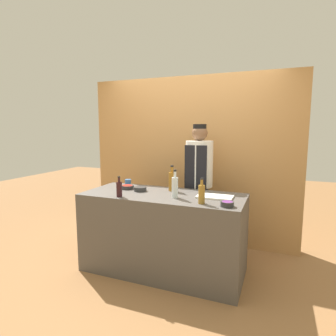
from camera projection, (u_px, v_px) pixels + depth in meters
ground_plane at (163, 270)px, 3.34m from camera, size 14.00×14.00×0.00m
cabinet_wall at (191, 160)px, 4.15m from camera, size 3.08×0.18×2.40m
counter at (163, 232)px, 3.27m from camera, size 1.84×0.78×0.92m
sauce_bowl_brown at (140, 189)px, 3.35m from camera, size 0.15×0.15×0.05m
sauce_bowl_purple at (227, 204)px, 2.68m from camera, size 0.13×0.13×0.05m
sauce_bowl_red at (127, 187)px, 3.47m from camera, size 0.16×0.16×0.05m
cutting_board at (215, 197)px, 3.04m from camera, size 0.38×0.22×0.02m
bottle_wine at (119, 189)px, 3.06m from camera, size 0.06×0.06×0.23m
bottle_clear at (175, 187)px, 3.02m from camera, size 0.07×0.07×0.31m
bottle_vinegar at (202, 194)px, 2.78m from camera, size 0.07×0.07×0.26m
bottle_amber at (172, 181)px, 3.35m from camera, size 0.08×0.08×0.31m
cup_blue at (128, 182)px, 3.69m from camera, size 0.08×0.08×0.08m
chef_center at (199, 185)px, 3.67m from camera, size 0.35×0.35×1.72m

